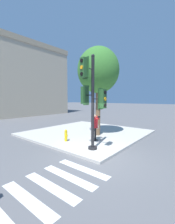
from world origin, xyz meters
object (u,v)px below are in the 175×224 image
street_tree (98,71)px  fire_hydrant (66,135)px  person_photographer (95,125)px  traffic_signal_pole (91,96)px

street_tree → fire_hydrant: street_tree is taller
person_photographer → street_tree: 3.81m
traffic_signal_pole → person_photographer: 2.44m
traffic_signal_pole → street_tree: 3.61m
traffic_signal_pole → street_tree: bearing=28.9°
fire_hydrant → person_photographer: bearing=-45.3°
street_tree → person_photographer: bearing=-152.7°
person_photographer → fire_hydrant: (-1.25, 1.26, -0.61)m
street_tree → fire_hydrant: 4.88m
traffic_signal_pole → person_photographer: bearing=30.2°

